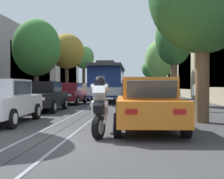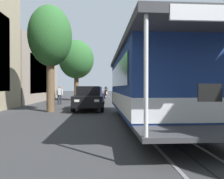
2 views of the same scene
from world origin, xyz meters
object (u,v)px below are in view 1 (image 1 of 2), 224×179
Objects in this scene: parked_car_navy_second_right at (142,97)px; street_tree_kerb_left_second at (36,48)px; street_tree_kerb_left_fourth at (84,58)px; pedestrian_on_left_pavement at (197,93)px; parked_car_orange_near_right at (147,104)px; pedestrian_on_right_pavement at (166,90)px; parked_car_maroon_mid_left at (69,93)px; street_tree_kerb_right_second at (174,40)px; street_tree_kerb_right_fourth at (154,69)px; parked_car_black_mid_right at (142,94)px; street_tree_kerb_left_mid at (67,52)px; parked_car_black_second_left at (43,96)px; street_tree_kerb_right_mid at (160,60)px; motorcycle_with_rider at (100,104)px; parked_car_white_near_left at (2,101)px; parked_car_beige_fourth_left at (81,92)px; fire_hydrant at (172,105)px; cable_car_trolley at (108,82)px.

street_tree_kerb_left_second reaches higher than parked_car_navy_second_right.
pedestrian_on_left_pavement is at bearing -68.57° from street_tree_kerb_left_fourth.
pedestrian_on_right_pavement is (3.21, 24.78, 0.09)m from parked_car_orange_near_right.
street_tree_kerb_right_second is (7.55, -0.35, 3.76)m from parked_car_maroon_mid_left.
street_tree_kerb_right_fourth is at bearing 66.53° from street_tree_kerb_left_second.
street_tree_kerb_right_fourth reaches higher than parked_car_black_mid_right.
street_tree_kerb_left_mid reaches higher than parked_car_black_mid_right.
street_tree_kerb_left_fourth is at bearing 91.10° from street_tree_kerb_left_second.
street_tree_kerb_right_second reaches higher than parked_car_black_second_left.
street_tree_kerb_left_fourth reaches higher than street_tree_kerb_right_mid.
parked_car_black_mid_right is at bearing 40.20° from parked_car_black_second_left.
motorcycle_with_rider reaches higher than pedestrian_on_right_pavement.
parked_car_black_second_left is 0.99× the size of parked_car_orange_near_right.
street_tree_kerb_left_second is at bearing 155.14° from pedestrian_on_left_pavement.
motorcycle_with_rider is at bearing -101.35° from parked_car_navy_second_right.
street_tree_kerb_left_second is at bearing 139.28° from parked_car_navy_second_right.
parked_car_black_second_left is 8.22m from pedestrian_on_left_pavement.
parked_car_maroon_mid_left is 14.20m from motorcycle_with_rider.
parked_car_navy_second_right is at bearing -97.50° from street_tree_kerb_right_mid.
street_tree_kerb_left_mid is 3.70× the size of motorcycle_with_rider.
street_tree_kerb_left_fourth is at bearing 94.61° from parked_car_white_near_left.
parked_car_black_mid_right is at bearing -100.16° from street_tree_kerb_right_mid.
street_tree_kerb_left_mid is at bearing 116.78° from parked_car_beige_fourth_left.
pedestrian_on_left_pavement is 17.71m from pedestrian_on_right_pavement.
street_tree_kerb_left_fourth is 4.60× the size of pedestrian_on_right_pavement.
parked_car_beige_fourth_left is at bearing 117.26° from fire_hydrant.
street_tree_kerb_left_mid is 8.44× the size of fire_hydrant.
street_tree_kerb_left_mid is 15.03m from street_tree_kerb_right_second.
street_tree_kerb_right_mid is at bearing 3.50° from street_tree_kerb_left_mid.
parked_car_maroon_mid_left is 1.01× the size of parked_car_beige_fourth_left.
parked_car_beige_fourth_left is 0.48× the size of cable_car_trolley.
parked_car_black_second_left is at bearing -84.76° from street_tree_kerb_left_fourth.
parked_car_orange_near_right is 34.67m from street_tree_kerb_right_fourth.
pedestrian_on_right_pavement is (8.36, 12.14, 0.09)m from parked_car_maroon_mid_left.
parked_car_white_near_left is at bearing -118.18° from parked_car_black_mid_right.
fire_hydrant is at bearing 31.68° from parked_car_white_near_left.
motorcycle_with_rider is at bearing -64.84° from street_tree_kerb_left_second.
motorcycle_with_rider is (-1.45, -12.21, 0.06)m from parked_car_black_mid_right.
parked_car_orange_near_right is at bearing -14.59° from parked_car_white_near_left.
street_tree_kerb_left_fourth is at bearing 114.70° from street_tree_kerb_right_second.
parked_car_navy_second_right is 0.67× the size of street_tree_kerb_right_second.
parked_car_black_second_left is 0.68× the size of street_tree_kerb_right_second.
cable_car_trolley is 11.54m from fire_hydrant.
street_tree_kerb_right_second is at bearing -37.47° from cable_car_trolley.
street_tree_kerb_right_mid is 3.32× the size of motorcycle_with_rider.
cable_car_trolley is (2.55, 3.49, 0.86)m from parked_car_maroon_mid_left.
parked_car_orange_near_right is 0.61× the size of street_tree_kerb_left_fourth.
parked_car_orange_near_right is 0.48× the size of cable_car_trolley.
parked_car_orange_near_right is at bearing -51.58° from parked_car_black_second_left.
pedestrian_on_right_pavement is (8.46, 18.15, 0.09)m from parked_car_black_second_left.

